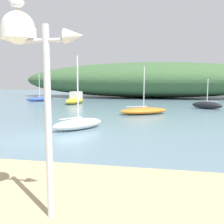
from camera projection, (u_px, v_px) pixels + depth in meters
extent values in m
plane|color=slate|center=(40.00, 139.00, 11.53)|extent=(120.00, 120.00, 0.00)
ellipsoid|color=#3D6038|center=(150.00, 80.00, 40.64)|extent=(42.25, 12.03, 5.61)
cylinder|color=silver|center=(48.00, 125.00, 4.40)|extent=(0.12, 0.12, 3.39)
cylinder|color=silver|center=(46.00, 40.00, 4.23)|extent=(0.99, 0.07, 0.07)
cylinder|color=white|center=(19.00, 34.00, 4.30)|extent=(0.60, 0.60, 0.19)
sphere|color=white|center=(18.00, 28.00, 4.29)|extent=(0.55, 0.55, 0.55)
cone|color=silver|center=(74.00, 36.00, 4.13)|extent=(0.32, 0.25, 0.25)
cylinder|color=orange|center=(17.00, 9.00, 4.24)|extent=(0.01, 0.01, 0.05)
cylinder|color=orange|center=(18.00, 10.00, 4.28)|extent=(0.01, 0.01, 0.05)
ellipsoid|color=white|center=(17.00, 3.00, 4.24)|extent=(0.26, 0.12, 0.14)
ellipsoid|color=#9EA0A8|center=(17.00, 2.00, 4.24)|extent=(0.25, 0.10, 0.05)
cone|color=gold|center=(7.00, 0.00, 4.27)|extent=(0.06, 0.03, 0.03)
ellipsoid|color=black|center=(207.00, 105.00, 24.10)|extent=(2.91, 2.03, 0.69)
cylinder|color=silver|center=(207.00, 91.00, 23.94)|extent=(0.08, 0.08, 2.39)
cylinder|color=silver|center=(212.00, 101.00, 23.80)|extent=(1.16, 0.61, 0.06)
ellipsoid|color=gold|center=(75.00, 101.00, 29.31)|extent=(1.90, 3.79, 0.71)
cube|color=silver|center=(76.00, 96.00, 29.58)|extent=(1.25, 1.42, 0.96)
ellipsoid|color=white|center=(78.00, 124.00, 13.88)|extent=(2.70, 3.09, 0.59)
cylinder|color=silver|center=(78.00, 89.00, 13.65)|extent=(0.08, 0.08, 3.58)
cylinder|color=silver|center=(71.00, 118.00, 13.53)|extent=(0.89, 1.15, 0.06)
ellipsoid|color=orange|center=(144.00, 111.00, 20.29)|extent=(4.24, 3.33, 0.53)
cylinder|color=silver|center=(144.00, 88.00, 20.07)|extent=(0.08, 0.08, 3.43)
cylinder|color=silver|center=(137.00, 107.00, 20.05)|extent=(1.60, 0.97, 0.06)
ellipsoid|color=#2D4C9E|center=(40.00, 99.00, 33.30)|extent=(3.26, 3.12, 0.56)
cylinder|color=silver|center=(39.00, 86.00, 33.09)|extent=(0.08, 0.08, 3.22)
cylinder|color=silver|center=(44.00, 96.00, 33.53)|extent=(1.19, 1.10, 0.06)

